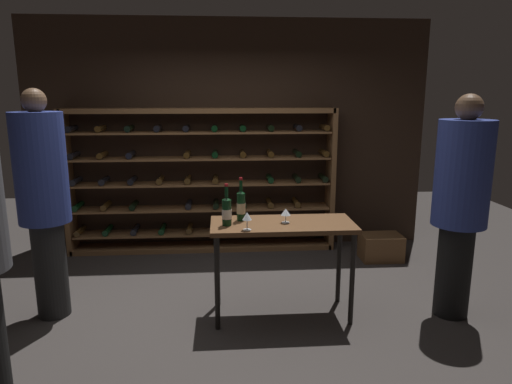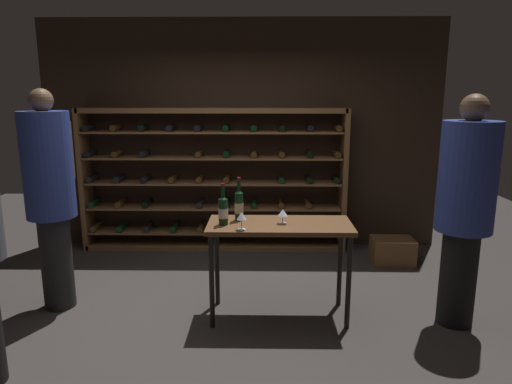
{
  "view_description": "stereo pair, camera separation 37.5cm",
  "coord_description": "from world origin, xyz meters",
  "px_view_note": "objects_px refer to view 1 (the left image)",
  "views": [
    {
      "loc": [
        -0.09,
        -3.92,
        1.96
      ],
      "look_at": [
        0.21,
        0.16,
        1.08
      ],
      "focal_mm": 31.94,
      "sensor_mm": 36.0,
      "label": 1
    },
    {
      "loc": [
        0.28,
        -3.93,
        1.96
      ],
      "look_at": [
        0.21,
        0.16,
        1.08
      ],
      "focal_mm": 31.94,
      "sensor_mm": 36.0,
      "label": 2
    }
  ],
  "objects_px": {
    "wine_bottle_amber_reserve": "(241,205)",
    "wine_glass_stemmed_right": "(247,217)",
    "wine_crate": "(381,247)",
    "person_host_in_suit": "(43,194)",
    "person_guest_plum_blouse": "(461,198)",
    "wine_glass_stemmed_center": "(286,213)",
    "tasting_table": "(282,234)",
    "wine_rack": "(202,181)",
    "wine_bottle_black_capsule": "(227,211)"
  },
  "relations": [
    {
      "from": "tasting_table",
      "to": "person_host_in_suit",
      "type": "xyz_separation_m",
      "value": [
        -2.06,
        0.15,
        0.35
      ]
    },
    {
      "from": "tasting_table",
      "to": "wine_crate",
      "type": "relative_size",
      "value": 2.6
    },
    {
      "from": "tasting_table",
      "to": "wine_glass_stemmed_right",
      "type": "xyz_separation_m",
      "value": [
        -0.32,
        -0.2,
        0.21
      ]
    },
    {
      "from": "person_host_in_suit",
      "to": "wine_bottle_black_capsule",
      "type": "distance_m",
      "value": 1.59
    },
    {
      "from": "person_host_in_suit",
      "to": "wine_glass_stemmed_right",
      "type": "bearing_deg",
      "value": 127.21
    },
    {
      "from": "wine_rack",
      "to": "wine_bottle_amber_reserve",
      "type": "relative_size",
      "value": 8.66
    },
    {
      "from": "wine_bottle_amber_reserve",
      "to": "person_host_in_suit",
      "type": "bearing_deg",
      "value": 178.2
    },
    {
      "from": "wine_rack",
      "to": "tasting_table",
      "type": "distance_m",
      "value": 2.01
    },
    {
      "from": "wine_bottle_black_capsule",
      "to": "wine_glass_stemmed_right",
      "type": "height_order",
      "value": "wine_bottle_black_capsule"
    },
    {
      "from": "person_host_in_suit",
      "to": "tasting_table",
      "type": "bearing_deg",
      "value": 134.46
    },
    {
      "from": "wine_rack",
      "to": "wine_bottle_black_capsule",
      "type": "height_order",
      "value": "wine_rack"
    },
    {
      "from": "wine_rack",
      "to": "tasting_table",
      "type": "relative_size",
      "value": 2.67
    },
    {
      "from": "person_guest_plum_blouse",
      "to": "wine_bottle_amber_reserve",
      "type": "xyz_separation_m",
      "value": [
        -1.89,
        0.2,
        -0.08
      ]
    },
    {
      "from": "wine_crate",
      "to": "person_host_in_suit",
      "type": "bearing_deg",
      "value": -161.38
    },
    {
      "from": "person_guest_plum_blouse",
      "to": "wine_rack",
      "type": "bearing_deg",
      "value": -10.79
    },
    {
      "from": "wine_rack",
      "to": "wine_crate",
      "type": "relative_size",
      "value": 6.95
    },
    {
      "from": "wine_rack",
      "to": "wine_bottle_black_capsule",
      "type": "bearing_deg",
      "value": -81.14
    },
    {
      "from": "wine_glass_stemmed_center",
      "to": "wine_crate",
      "type": "bearing_deg",
      "value": 44.26
    },
    {
      "from": "person_guest_plum_blouse",
      "to": "wine_glass_stemmed_right",
      "type": "relative_size",
      "value": 12.92
    },
    {
      "from": "wine_crate",
      "to": "wine_bottle_amber_reserve",
      "type": "xyz_separation_m",
      "value": [
        -1.73,
        -1.21,
        0.85
      ]
    },
    {
      "from": "wine_glass_stemmed_center",
      "to": "tasting_table",
      "type": "bearing_deg",
      "value": 161.25
    },
    {
      "from": "wine_rack",
      "to": "wine_bottle_amber_reserve",
      "type": "xyz_separation_m",
      "value": [
        0.42,
        -1.75,
        0.11
      ]
    },
    {
      "from": "wine_rack",
      "to": "person_host_in_suit",
      "type": "bearing_deg",
      "value": -127.01
    },
    {
      "from": "person_host_in_suit",
      "to": "wine_bottle_black_capsule",
      "type": "bearing_deg",
      "value": 131.48
    },
    {
      "from": "person_guest_plum_blouse",
      "to": "person_host_in_suit",
      "type": "relative_size",
      "value": 0.98
    },
    {
      "from": "tasting_table",
      "to": "person_host_in_suit",
      "type": "bearing_deg",
      "value": 175.78
    },
    {
      "from": "person_host_in_suit",
      "to": "wine_crate",
      "type": "height_order",
      "value": "person_host_in_suit"
    },
    {
      "from": "person_host_in_suit",
      "to": "wine_bottle_amber_reserve",
      "type": "relative_size",
      "value": 5.22
    },
    {
      "from": "person_guest_plum_blouse",
      "to": "wine_glass_stemmed_center",
      "type": "xyz_separation_m",
      "value": [
        -1.51,
        0.1,
        -0.13
      ]
    },
    {
      "from": "wine_crate",
      "to": "wine_glass_stemmed_right",
      "type": "relative_size",
      "value": 3.15
    },
    {
      "from": "wine_crate",
      "to": "wine_glass_stemmed_center",
      "type": "xyz_separation_m",
      "value": [
        -1.35,
        -1.32,
        0.8
      ]
    },
    {
      "from": "wine_bottle_amber_reserve",
      "to": "wine_glass_stemmed_right",
      "type": "distance_m",
      "value": 0.3
    },
    {
      "from": "person_guest_plum_blouse",
      "to": "wine_bottle_amber_reserve",
      "type": "relative_size",
      "value": 5.1
    },
    {
      "from": "tasting_table",
      "to": "wine_glass_stemmed_center",
      "type": "bearing_deg",
      "value": -18.75
    },
    {
      "from": "person_guest_plum_blouse",
      "to": "wine_bottle_black_capsule",
      "type": "distance_m",
      "value": 2.02
    },
    {
      "from": "tasting_table",
      "to": "wine_crate",
      "type": "distance_m",
      "value": 2.0
    },
    {
      "from": "wine_bottle_amber_reserve",
      "to": "wine_glass_stemmed_right",
      "type": "xyz_separation_m",
      "value": [
        0.04,
        -0.3,
        -0.03
      ]
    },
    {
      "from": "wine_crate",
      "to": "person_guest_plum_blouse",
      "type": "bearing_deg",
      "value": -83.75
    },
    {
      "from": "wine_crate",
      "to": "wine_bottle_amber_reserve",
      "type": "distance_m",
      "value": 2.28
    },
    {
      "from": "person_host_in_suit",
      "to": "wine_rack",
      "type": "bearing_deg",
      "value": -168.33
    },
    {
      "from": "person_guest_plum_blouse",
      "to": "wine_glass_stemmed_center",
      "type": "height_order",
      "value": "person_guest_plum_blouse"
    },
    {
      "from": "wine_glass_stemmed_center",
      "to": "person_host_in_suit",
      "type": "bearing_deg",
      "value": 175.59
    },
    {
      "from": "wine_crate",
      "to": "wine_glass_stemmed_right",
      "type": "distance_m",
      "value": 2.42
    },
    {
      "from": "person_host_in_suit",
      "to": "wine_glass_stemmed_center",
      "type": "distance_m",
      "value": 2.09
    },
    {
      "from": "wine_rack",
      "to": "wine_bottle_amber_reserve",
      "type": "distance_m",
      "value": 1.8
    },
    {
      "from": "tasting_table",
      "to": "wine_glass_stemmed_center",
      "type": "distance_m",
      "value": 0.2
    },
    {
      "from": "wine_rack",
      "to": "tasting_table",
      "type": "bearing_deg",
      "value": -67.1
    },
    {
      "from": "person_host_in_suit",
      "to": "wine_crate",
      "type": "relative_size",
      "value": 4.19
    },
    {
      "from": "person_host_in_suit",
      "to": "wine_crate",
      "type": "xyz_separation_m",
      "value": [
        3.43,
        1.16,
        -0.96
      ]
    },
    {
      "from": "wine_bottle_amber_reserve",
      "to": "wine_glass_stemmed_right",
      "type": "relative_size",
      "value": 2.53
    }
  ]
}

